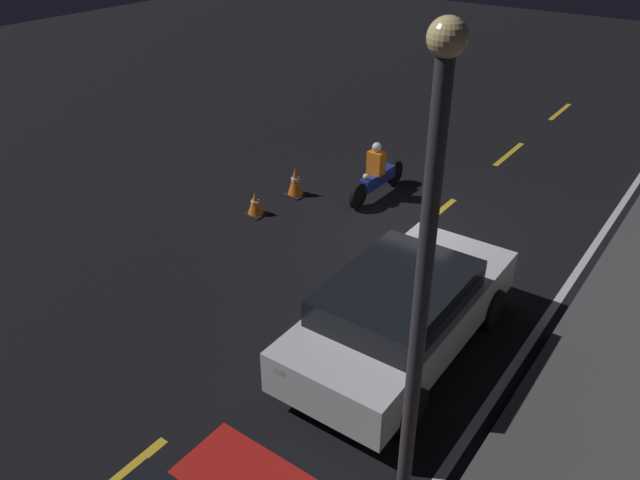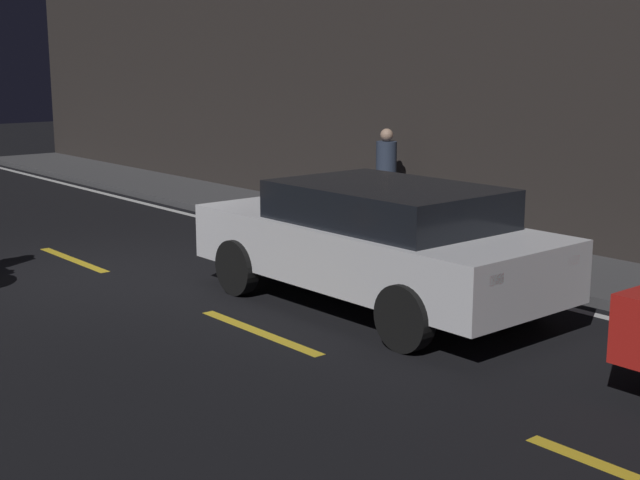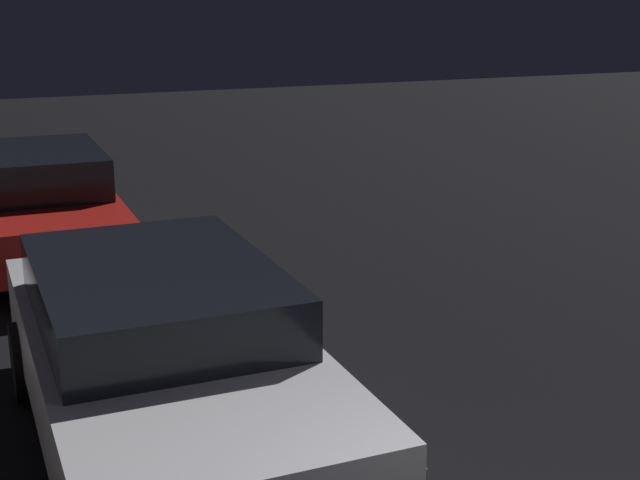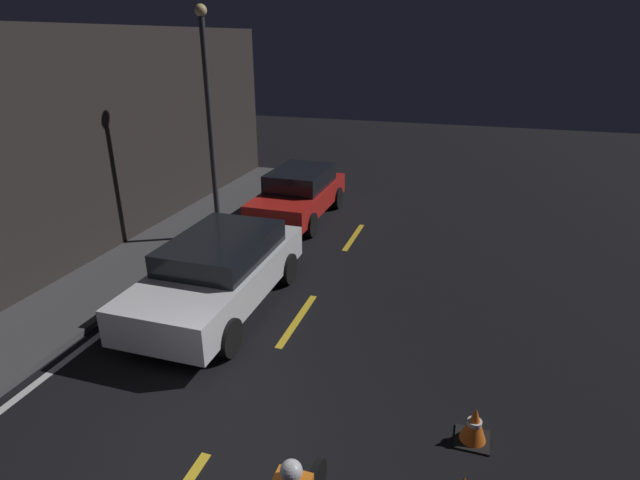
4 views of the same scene
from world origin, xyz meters
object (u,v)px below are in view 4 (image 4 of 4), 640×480
(taxi_red, at_px, (299,193))
(traffic_cone_mid, at_px, (474,425))
(sedan_white, at_px, (219,271))
(street_lamp, at_px, (210,118))

(taxi_red, relative_size, traffic_cone_mid, 7.78)
(taxi_red, bearing_deg, sedan_white, 3.57)
(traffic_cone_mid, relative_size, street_lamp, 0.09)
(taxi_red, height_order, street_lamp, street_lamp)
(sedan_white, relative_size, traffic_cone_mid, 8.57)
(sedan_white, xyz_separation_m, street_lamp, (3.14, 1.74, 2.44))
(sedan_white, distance_m, street_lamp, 4.34)
(street_lamp, bearing_deg, taxi_red, -31.16)
(sedan_white, bearing_deg, street_lamp, -151.35)
(sedan_white, relative_size, taxi_red, 1.10)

